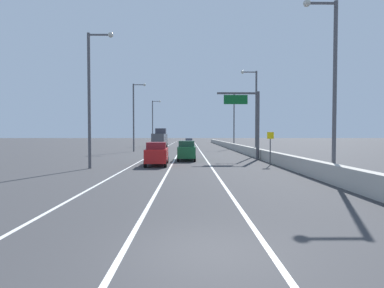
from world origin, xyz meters
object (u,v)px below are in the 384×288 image
at_px(speed_advisory_sign, 270,146).
at_px(car_green_0, 187,151).
at_px(box_truck, 160,139).
at_px(car_red_2, 157,154).
at_px(lamp_post_right_second, 254,107).
at_px(lamp_post_left_near, 92,91).
at_px(lamp_post_left_mid, 135,113).
at_px(lamp_post_right_near, 331,78).
at_px(overhead_sign_gantry, 251,117).
at_px(car_gray_1, 189,142).
at_px(lamp_post_right_third, 233,117).
at_px(lamp_post_left_far, 154,120).

height_order(speed_advisory_sign, car_green_0, speed_advisory_sign).
bearing_deg(box_truck, car_red_2, -84.98).
distance_m(lamp_post_right_second, lamp_post_left_near, 21.76).
bearing_deg(lamp_post_left_mid, speed_advisory_sign, -54.15).
distance_m(lamp_post_right_near, lamp_post_left_mid, 35.11).
bearing_deg(box_truck, overhead_sign_gantry, -65.30).
xyz_separation_m(lamp_post_right_second, box_truck, (-14.32, 21.63, -4.46)).
height_order(overhead_sign_gantry, lamp_post_left_near, lamp_post_left_near).
bearing_deg(box_truck, car_green_0, -78.82).
bearing_deg(car_red_2, lamp_post_left_mid, 104.98).
xyz_separation_m(overhead_sign_gantry, speed_advisory_sign, (0.44, -6.21, -2.96)).
bearing_deg(car_gray_1, car_green_0, -90.41).
relative_size(lamp_post_left_near, car_green_0, 2.36).
xyz_separation_m(lamp_post_right_third, car_gray_1, (-8.66, 10.79, -5.34)).
height_order(lamp_post_right_near, box_truck, lamp_post_right_near).
bearing_deg(box_truck, car_gray_1, 58.35).
distance_m(overhead_sign_gantry, car_gray_1, 37.88).
height_order(overhead_sign_gantry, car_green_0, overhead_sign_gantry).
relative_size(overhead_sign_gantry, lamp_post_right_near, 0.68).
relative_size(car_red_2, box_truck, 0.58).
bearing_deg(car_green_0, lamp_post_left_near, -134.67).
xyz_separation_m(lamp_post_right_third, car_green_0, (-8.93, -26.95, -5.24)).
relative_size(car_gray_1, box_truck, 0.55).
relative_size(overhead_sign_gantry, lamp_post_left_far, 0.68).
distance_m(overhead_sign_gantry, lamp_post_left_far, 43.30).
height_order(speed_advisory_sign, lamp_post_right_near, lamp_post_right_near).
height_order(speed_advisory_sign, box_truck, box_truck).
xyz_separation_m(lamp_post_right_second, car_green_0, (-8.74, -6.62, -5.24)).
relative_size(lamp_post_right_third, car_green_0, 2.36).
distance_m(lamp_post_left_far, box_truck, 13.88).
relative_size(lamp_post_right_third, lamp_post_left_near, 1.00).
bearing_deg(box_truck, lamp_post_right_third, -5.09).
height_order(lamp_post_right_second, lamp_post_left_near, same).
xyz_separation_m(lamp_post_left_near, lamp_post_left_mid, (-0.88, 24.40, 0.00)).
distance_m(lamp_post_left_far, car_green_0, 42.26).
bearing_deg(box_truck, lamp_post_left_near, -93.26).
relative_size(car_green_0, box_truck, 0.58).
height_order(lamp_post_left_near, car_gray_1, lamp_post_left_near).
bearing_deg(overhead_sign_gantry, lamp_post_left_far, 110.94).
bearing_deg(lamp_post_left_mid, lamp_post_right_third, 30.49).
distance_m(speed_advisory_sign, lamp_post_right_near, 9.48).
relative_size(speed_advisory_sign, lamp_post_left_far, 0.27).
distance_m(car_green_0, car_red_2, 5.89).
xyz_separation_m(lamp_post_right_near, lamp_post_left_mid, (-17.55, 30.40, 0.00)).
xyz_separation_m(lamp_post_right_near, lamp_post_left_near, (-16.67, 6.00, 0.00)).
height_order(overhead_sign_gantry, box_truck, overhead_sign_gantry).
relative_size(lamp_post_left_far, car_gray_1, 2.47).
bearing_deg(car_red_2, car_gray_1, 86.13).
bearing_deg(speed_advisory_sign, car_gray_1, 99.53).
relative_size(speed_advisory_sign, box_truck, 0.37).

